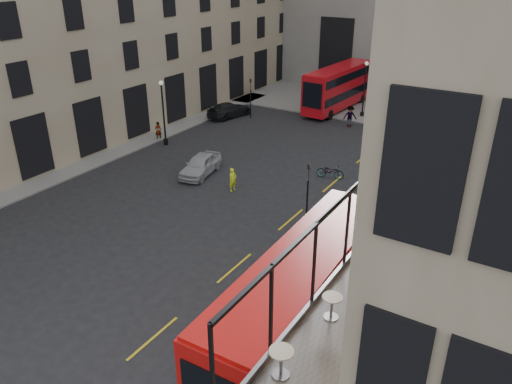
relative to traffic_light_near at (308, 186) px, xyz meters
The scene contains 29 objects.
ground 12.28m from the traffic_light_near, 85.24° to the right, with size 140.00×140.00×0.00m, color black.
host_building_main 17.11m from the traffic_light_near, 47.61° to the right, with size 7.26×11.40×15.10m.
host_frontage 14.15m from the traffic_light_near, 57.99° to the right, with size 3.00×11.00×4.50m, color tan.
cafe_floor 14.31m from the traffic_light_near, 57.99° to the right, with size 3.00×10.00×0.10m, color slate.
gateway 36.87m from the traffic_light_near, 96.34° to the left, with size 35.00×10.60×18.00m.
pavement_far 26.58m from the traffic_light_near, 100.89° to the left, with size 40.00×12.00×0.12m, color slate.
pavement_left 21.13m from the traffic_light_near, behind, with size 8.00×48.00×0.12m, color slate.
traffic_light_near is the anchor object (origin of this frame).
traffic_light_far 21.26m from the traffic_light_near, 131.19° to the left, with size 0.16×0.20×3.80m.
street_lamp_a 17.09m from the traffic_light_near, 159.44° to the left, with size 0.36×0.36×5.33m.
street_lamp_b 22.56m from the traffic_light_near, 102.80° to the left, with size 0.36×0.36×5.33m.
bus_near 10.56m from the traffic_light_near, 64.78° to the right, with size 2.94×11.58×4.59m.
bus_far 24.78m from the traffic_light_near, 109.32° to the left, with size 3.11×10.82×4.26m.
car_a 10.22m from the traffic_light_near, 165.12° to the left, with size 1.72×4.27×1.46m, color #A7AAAF.
car_b 18.00m from the traffic_light_near, 87.89° to the left, with size 1.64×4.71×1.55m, color #B8130B.
car_c 22.20m from the traffic_light_near, 136.30° to the left, with size 1.95×4.79×1.39m, color black.
bicycle 7.32m from the traffic_light_near, 102.90° to the left, with size 0.67×1.92×1.01m, color gray.
cyclist 6.60m from the traffic_light_near, 166.26° to the left, with size 0.58×0.38×1.60m, color #E8FF1A.
pedestrian_a 25.80m from the traffic_light_near, 116.26° to the left, with size 0.82×0.64×1.69m, color gray.
pedestrian_b 19.25m from the traffic_light_near, 104.78° to the left, with size 1.26×0.72×1.95m, color gray.
pedestrian_c 21.24m from the traffic_light_near, 82.31° to the left, with size 1.03×0.43×1.76m, color gray.
pedestrian_d 18.31m from the traffic_light_near, 65.27° to the left, with size 0.96×0.63×1.97m, color gray.
pedestrian_e 18.61m from the traffic_light_near, 159.16° to the left, with size 0.58×0.38×1.59m, color gray.
cafe_table_near 16.53m from the traffic_light_near, 66.27° to the right, with size 0.64×0.64×0.80m.
cafe_table_mid 14.19m from the traffic_light_near, 61.14° to the right, with size 0.60×0.60×0.75m.
cafe_table_far 11.18m from the traffic_light_near, 52.04° to the right, with size 0.67×0.67×0.83m.
cafe_chair_b 14.75m from the traffic_light_near, 54.06° to the right, with size 0.52×0.52×0.96m.
cafe_chair_c 13.87m from the traffic_light_near, 53.22° to the right, with size 0.44×0.44×0.81m.
cafe_chair_d 12.29m from the traffic_light_near, 46.03° to the right, with size 0.42×0.42×0.75m.
Camera 1 is at (10.01, -11.29, 14.26)m, focal length 35.00 mm.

